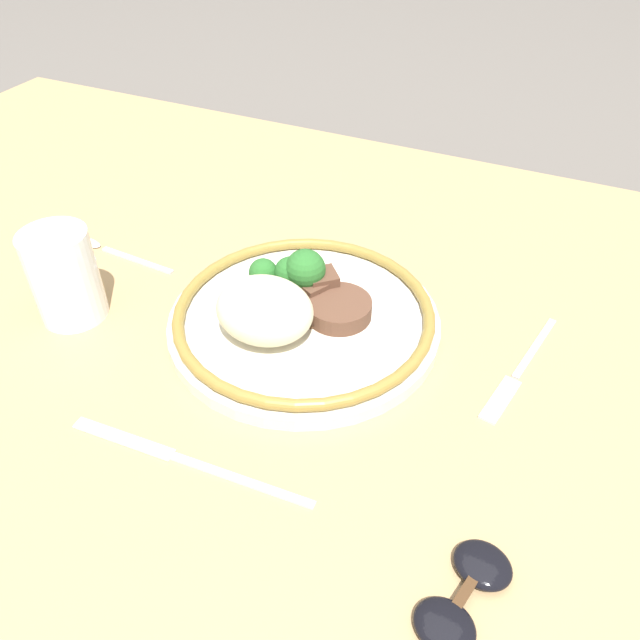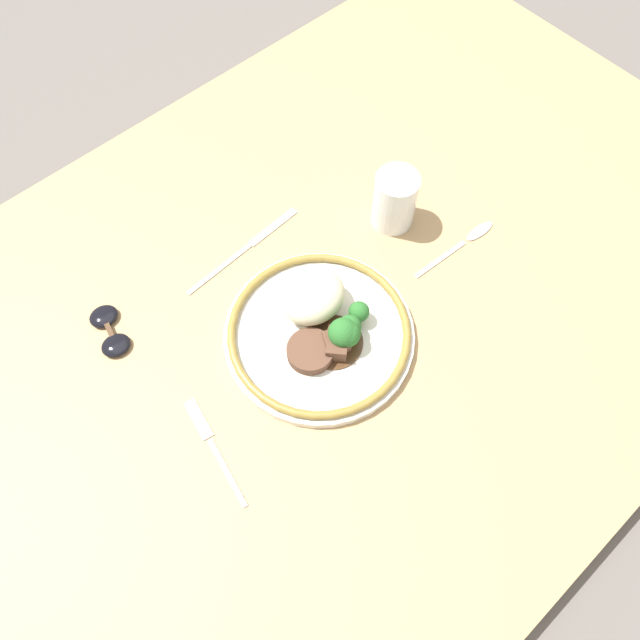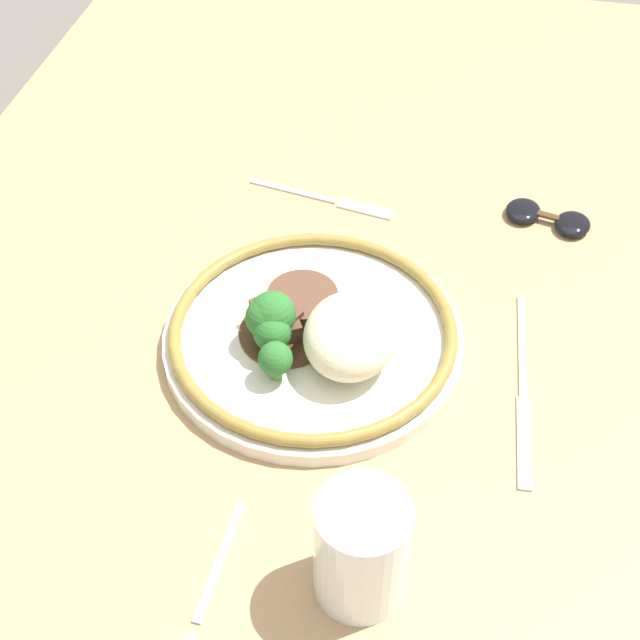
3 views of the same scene
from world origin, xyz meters
The scene contains 8 objects.
ground_plane centered at (0.00, 0.00, 0.00)m, with size 8.00×8.00×0.00m, color #5B5651.
dining_table centered at (0.00, 0.00, 0.02)m, with size 1.56×0.99×0.05m.
plate centered at (-0.02, -0.04, 0.07)m, with size 0.28×0.28×0.07m.
juice_glass centered at (0.21, 0.04, 0.09)m, with size 0.07×0.07×0.10m.
fork centered at (-0.24, -0.06, 0.05)m, with size 0.04×0.17×0.00m.
knife centered at (0.00, 0.16, 0.05)m, with size 0.23×0.02×0.00m.
spoon centered at (0.27, -0.07, 0.05)m, with size 0.17×0.02×0.01m.
sunglasses centered at (-0.25, 0.17, 0.05)m, with size 0.06×0.10×0.01m.
Camera 1 is at (-0.24, 0.40, 0.47)m, focal length 35.00 mm.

